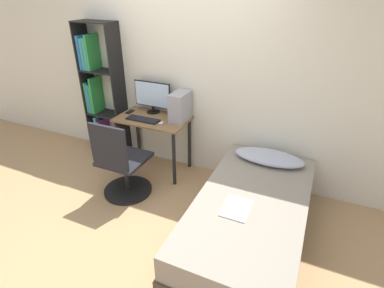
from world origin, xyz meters
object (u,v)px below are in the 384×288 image
office_chair (122,168)px  bed (250,218)px  bookshelf (99,95)px  monitor (152,96)px  pc_tower (180,107)px  keyboard (143,119)px

office_chair → bed: bearing=-2.4°
bookshelf → monitor: (0.87, 0.04, 0.10)m
bed → office_chair: bearing=177.6°
bed → pc_tower: (-1.17, 0.83, 0.71)m
office_chair → pc_tower: bearing=62.2°
office_chair → monitor: size_ratio=1.90×
office_chair → keyboard: bearing=93.1°
keyboard → bed: bearing=-21.3°
office_chair → pc_tower: pc_tower is taller
office_chair → bed: office_chair is taller
office_chair → keyboard: (-0.03, 0.56, 0.40)m
keyboard → monitor: bearing=93.4°
bookshelf → monitor: size_ratio=3.60×
bookshelf → keyboard: bookshelf is taller
bookshelf → office_chair: bookshelf is taller
bookshelf → office_chair: 1.33m
keyboard → office_chair: bearing=-86.9°
keyboard → pc_tower: (0.43, 0.21, 0.17)m
keyboard → pc_tower: 0.51m
bed → monitor: size_ratio=3.88×
bookshelf → keyboard: size_ratio=4.33×
office_chair → monitor: bearing=93.2°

